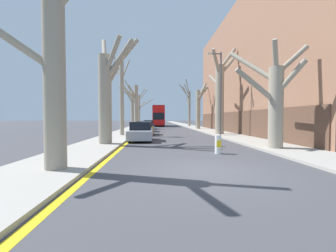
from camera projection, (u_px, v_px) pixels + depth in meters
name	position (u px, v px, depth m)	size (l,w,h in m)	color
ground_plane	(207.00, 171.00, 7.59)	(300.00, 300.00, 0.00)	#424247
sidewalk_left	(141.00, 125.00, 57.19)	(3.08, 120.00, 0.12)	#A39E93
sidewalk_right	(184.00, 125.00, 57.78)	(3.08, 120.00, 0.12)	#A39E93
building_facade_right	(272.00, 72.00, 26.62)	(10.08, 31.25, 14.57)	#93664C
kerb_line_stripe	(148.00, 125.00, 57.29)	(0.24, 120.00, 0.01)	yellow
street_tree_left_0	(52.00, 74.00, 7.20)	(4.10, 2.13, 7.03)	gray
street_tree_left_1	(107.00, 90.00, 14.71)	(3.05, 4.30, 7.82)	gray
street_tree_left_2	(121.00, 94.00, 22.14)	(2.91, 1.90, 8.35)	gray
street_tree_left_3	(131.00, 107.00, 30.28)	(2.08, 2.44, 7.03)	gray
street_tree_left_4	(135.00, 105.00, 37.91)	(2.86, 2.18, 7.35)	gray
street_tree_left_5	(140.00, 109.00, 44.94)	(3.15, 3.53, 7.71)	gray
street_tree_right_0	(274.00, 99.00, 12.52)	(4.06, 4.25, 6.15)	gray
street_tree_right_1	(220.00, 95.00, 23.74)	(3.27, 3.79, 9.37)	gray
street_tree_right_2	(199.00, 106.00, 35.50)	(2.15, 5.02, 7.61)	gray
street_tree_right_3	(189.00, 106.00, 46.73)	(2.39, 2.61, 9.78)	gray
double_decker_bus	(158.00, 115.00, 50.09)	(2.52, 10.83, 4.42)	red
parked_car_0	(141.00, 132.00, 17.63)	(1.80, 4.06, 1.49)	#9EA3AD
parked_car_1	(145.00, 128.00, 24.05)	(1.85, 3.97, 1.45)	olive
parked_car_2	(147.00, 127.00, 30.12)	(1.76, 3.99, 1.27)	navy
parked_car_3	(149.00, 125.00, 36.65)	(1.76, 4.31, 1.44)	black
lamp_post	(220.00, 90.00, 21.42)	(1.40, 0.20, 8.04)	#4C4F54
traffic_bollard	(218.00, 144.00, 11.24)	(0.32, 0.33, 0.93)	white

